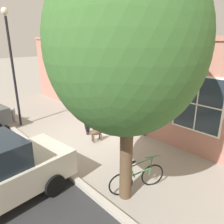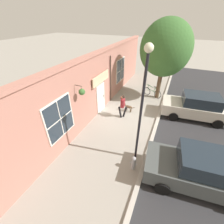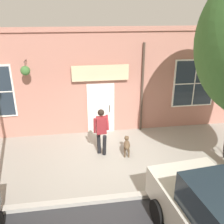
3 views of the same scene
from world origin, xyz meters
name	(u,v)px [view 3 (image 3 of 3)]	position (x,y,z in m)	size (l,w,h in m)	color
ground_plane	(116,159)	(0.00, 0.00, 0.00)	(90.00, 90.00, 0.00)	gray
storefront_facade	(106,82)	(-2.34, -0.02, 2.12)	(0.95, 18.00, 4.22)	#B27566
pedestrian_walking	(101,128)	(-0.40, -0.45, 1.04)	(0.58, 0.55, 1.72)	black
dog_on_leash	(127,144)	(-0.27, 0.44, 0.38)	(0.99, 0.33, 0.58)	brown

